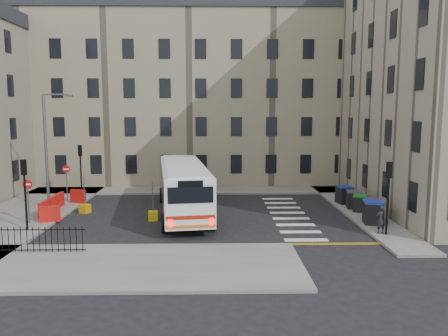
{
  "coord_description": "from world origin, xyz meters",
  "views": [
    {
      "loc": [
        -0.95,
        -29.07,
        7.06
      ],
      "look_at": [
        -0.36,
        1.51,
        3.0
      ],
      "focal_mm": 35.0,
      "sensor_mm": 36.0,
      "label": 1
    }
  ],
  "objects_px": {
    "streetlamp": "(46,149)",
    "wheelie_bin_a": "(373,212)",
    "wheelie_bin_e": "(344,195)",
    "bollard_chevron": "(153,216)",
    "bollard_yellow": "(85,209)",
    "wheelie_bin_c": "(360,203)",
    "bus": "(183,186)",
    "wheelie_bin_d": "(354,199)",
    "pedestrian": "(381,219)",
    "wheelie_bin_b": "(373,209)"
  },
  "relations": [
    {
      "from": "wheelie_bin_c",
      "to": "bollard_yellow",
      "type": "distance_m",
      "value": 18.99
    },
    {
      "from": "bollard_yellow",
      "to": "wheelie_bin_d",
      "type": "bearing_deg",
      "value": 1.56
    },
    {
      "from": "streetlamp",
      "to": "wheelie_bin_e",
      "type": "relative_size",
      "value": 6.12
    },
    {
      "from": "wheelie_bin_a",
      "to": "bollard_yellow",
      "type": "bearing_deg",
      "value": 178.29
    },
    {
      "from": "streetlamp",
      "to": "bollard_chevron",
      "type": "relative_size",
      "value": 13.57
    },
    {
      "from": "bus",
      "to": "wheelie_bin_c",
      "type": "bearing_deg",
      "value": -7.91
    },
    {
      "from": "wheelie_bin_e",
      "to": "wheelie_bin_b",
      "type": "bearing_deg",
      "value": -94.83
    },
    {
      "from": "wheelie_bin_d",
      "to": "wheelie_bin_e",
      "type": "height_order",
      "value": "wheelie_bin_e"
    },
    {
      "from": "streetlamp",
      "to": "wheelie_bin_b",
      "type": "relative_size",
      "value": 5.71
    },
    {
      "from": "bollard_yellow",
      "to": "bollard_chevron",
      "type": "bearing_deg",
      "value": -23.02
    },
    {
      "from": "wheelie_bin_e",
      "to": "bollard_yellow",
      "type": "xyz_separation_m",
      "value": [
        -18.66,
        -2.16,
        -0.51
      ]
    },
    {
      "from": "pedestrian",
      "to": "bollard_yellow",
      "type": "relative_size",
      "value": 2.68
    },
    {
      "from": "wheelie_bin_a",
      "to": "bollard_chevron",
      "type": "relative_size",
      "value": 2.41
    },
    {
      "from": "wheelie_bin_a",
      "to": "wheelie_bin_d",
      "type": "distance_m",
      "value": 4.24
    },
    {
      "from": "pedestrian",
      "to": "bollard_chevron",
      "type": "xyz_separation_m",
      "value": [
        -13.34,
        3.78,
        -0.65
      ]
    },
    {
      "from": "wheelie_bin_c",
      "to": "bollard_yellow",
      "type": "xyz_separation_m",
      "value": [
        -18.98,
        0.47,
        -0.43
      ]
    },
    {
      "from": "wheelie_bin_b",
      "to": "bollard_yellow",
      "type": "relative_size",
      "value": 2.38
    },
    {
      "from": "wheelie_bin_a",
      "to": "wheelie_bin_e",
      "type": "xyz_separation_m",
      "value": [
        -0.03,
        5.88,
        -0.06
      ]
    },
    {
      "from": "bollard_yellow",
      "to": "wheelie_bin_e",
      "type": "bearing_deg",
      "value": 6.6
    },
    {
      "from": "streetlamp",
      "to": "wheelie_bin_a",
      "type": "relative_size",
      "value": 5.64
    },
    {
      "from": "wheelie_bin_c",
      "to": "bus",
      "type": "bearing_deg",
      "value": -155.38
    },
    {
      "from": "streetlamp",
      "to": "bus",
      "type": "height_order",
      "value": "streetlamp"
    },
    {
      "from": "wheelie_bin_c",
      "to": "wheelie_bin_e",
      "type": "height_order",
      "value": "wheelie_bin_e"
    },
    {
      "from": "bus",
      "to": "wheelie_bin_d",
      "type": "xyz_separation_m",
      "value": [
        12.0,
        0.97,
        -1.17
      ]
    },
    {
      "from": "wheelie_bin_e",
      "to": "bollard_chevron",
      "type": "height_order",
      "value": "wheelie_bin_e"
    },
    {
      "from": "wheelie_bin_a",
      "to": "bollard_yellow",
      "type": "xyz_separation_m",
      "value": [
        -18.68,
        3.72,
        -0.56
      ]
    },
    {
      "from": "wheelie_bin_c",
      "to": "bollard_chevron",
      "type": "relative_size",
      "value": 2.19
    },
    {
      "from": "wheelie_bin_a",
      "to": "pedestrian",
      "type": "height_order",
      "value": "pedestrian"
    },
    {
      "from": "wheelie_bin_a",
      "to": "wheelie_bin_e",
      "type": "distance_m",
      "value": 5.88
    },
    {
      "from": "wheelie_bin_a",
      "to": "wheelie_bin_e",
      "type": "bearing_deg",
      "value": 99.82
    },
    {
      "from": "wheelie_bin_a",
      "to": "bus",
      "type": "bearing_deg",
      "value": 174.11
    },
    {
      "from": "wheelie_bin_d",
      "to": "pedestrian",
      "type": "distance_m",
      "value": 6.44
    },
    {
      "from": "wheelie_bin_c",
      "to": "bollard_chevron",
      "type": "xyz_separation_m",
      "value": [
        -13.98,
        -1.66,
        -0.43
      ]
    },
    {
      "from": "wheelie_bin_b",
      "to": "pedestrian",
      "type": "height_order",
      "value": "pedestrian"
    },
    {
      "from": "bus",
      "to": "wheelie_bin_a",
      "type": "distance_m",
      "value": 12.32
    },
    {
      "from": "streetlamp",
      "to": "bus",
      "type": "bearing_deg",
      "value": -10.55
    },
    {
      "from": "wheelie_bin_a",
      "to": "wheelie_bin_c",
      "type": "height_order",
      "value": "wheelie_bin_a"
    },
    {
      "from": "streetlamp",
      "to": "wheelie_bin_c",
      "type": "distance_m",
      "value": 22.36
    },
    {
      "from": "streetlamp",
      "to": "wheelie_bin_e",
      "type": "xyz_separation_m",
      "value": [
        21.66,
        0.78,
        -3.53
      ]
    },
    {
      "from": "wheelie_bin_b",
      "to": "wheelie_bin_c",
      "type": "height_order",
      "value": "wheelie_bin_b"
    },
    {
      "from": "wheelie_bin_b",
      "to": "wheelie_bin_d",
      "type": "height_order",
      "value": "wheelie_bin_b"
    },
    {
      "from": "bollard_yellow",
      "to": "bollard_chevron",
      "type": "xyz_separation_m",
      "value": [
        5.0,
        -2.12,
        0.0
      ]
    },
    {
      "from": "wheelie_bin_c",
      "to": "pedestrian",
      "type": "distance_m",
      "value": 5.48
    },
    {
      "from": "wheelie_bin_b",
      "to": "bollard_yellow",
      "type": "xyz_separation_m",
      "value": [
        -19.06,
        2.79,
        -0.51
      ]
    },
    {
      "from": "streetlamp",
      "to": "wheelie_bin_d",
      "type": "bearing_deg",
      "value": -2.27
    },
    {
      "from": "wheelie_bin_a",
      "to": "wheelie_bin_c",
      "type": "distance_m",
      "value": 3.27
    },
    {
      "from": "wheelie_bin_a",
      "to": "pedestrian",
      "type": "xyz_separation_m",
      "value": [
        -0.34,
        -2.19,
        0.09
      ]
    },
    {
      "from": "wheelie_bin_b",
      "to": "wheelie_bin_c",
      "type": "distance_m",
      "value": 2.32
    },
    {
      "from": "streetlamp",
      "to": "bollard_chevron",
      "type": "distance_m",
      "value": 9.62
    },
    {
      "from": "bollard_chevron",
      "to": "wheelie_bin_a",
      "type": "bearing_deg",
      "value": -6.64
    }
  ]
}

